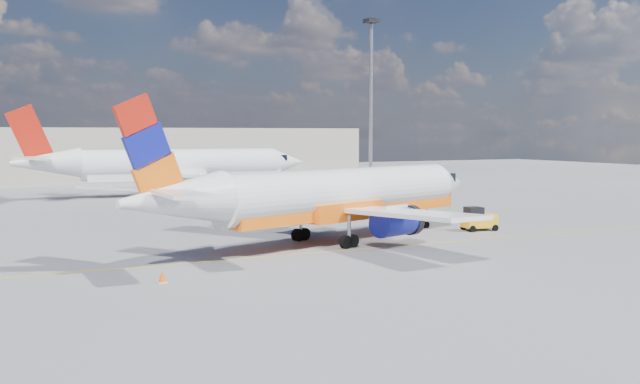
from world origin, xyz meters
name	(u,v)px	position (x,y,z in m)	size (l,w,h in m)	color
ground	(325,262)	(0.00, 0.00, 0.00)	(240.00, 240.00, 0.00)	slate
taxi_line	(302,254)	(0.00, 3.00, 0.01)	(70.00, 0.15, 0.01)	gold
terminal_main	(137,154)	(5.00, 75.00, 4.00)	(70.00, 14.00, 8.00)	#B9B0A0
main_jet	(333,196)	(3.65, 6.05, 3.11)	(30.68, 23.28, 9.33)	white
second_jet	(173,166)	(3.14, 45.89, 3.44)	(34.03, 26.92, 10.32)	white
gse_tug	(478,219)	(16.02, 6.61, 0.83)	(2.63, 1.83, 1.76)	black
traffic_cone	(162,276)	(-9.54, -1.61, 0.31)	(0.45, 0.45, 0.63)	white
floodlight_mast	(371,88)	(27.66, 42.76, 12.85)	(1.56, 1.56, 21.43)	#9D9DA5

